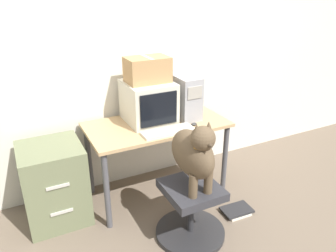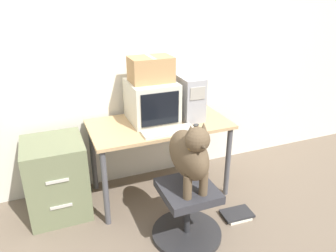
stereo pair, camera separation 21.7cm
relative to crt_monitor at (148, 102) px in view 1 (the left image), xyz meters
name	(u,v)px [view 1 (the left image)]	position (x,y,z in m)	size (l,w,h in m)	color
ground_plane	(173,210)	(0.04, -0.43, -0.94)	(12.00, 12.00, 0.00)	#6B5B4C
wall_back	(138,57)	(0.04, 0.32, 0.36)	(8.00, 0.05, 2.60)	silver
desk	(157,132)	(0.04, -0.09, -0.28)	(1.29, 0.68, 0.76)	tan
crt_monitor	(148,102)	(0.00, 0.00, 0.00)	(0.42, 0.46, 0.38)	beige
pc_tower	(183,95)	(0.35, -0.02, 0.02)	(0.20, 0.45, 0.41)	#99999E
keyboard	(167,131)	(0.03, -0.33, -0.17)	(0.47, 0.16, 0.03)	beige
computer_mouse	(194,124)	(0.32, -0.30, -0.17)	(0.06, 0.04, 0.03)	#333333
office_chair	(191,212)	(0.02, -0.78, -0.72)	(0.58, 0.58, 0.48)	#262628
dog	(194,153)	(0.02, -0.79, -0.16)	(0.24, 0.51, 0.59)	brown
filing_cabinet	(55,183)	(-0.93, -0.05, -0.59)	(0.51, 0.53, 0.71)	#6B7251
cardboard_box	(147,70)	(0.00, 0.00, 0.30)	(0.38, 0.25, 0.23)	#A87F51
book_stack_floor	(236,211)	(0.55, -0.73, -0.92)	(0.29, 0.20, 0.04)	silver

